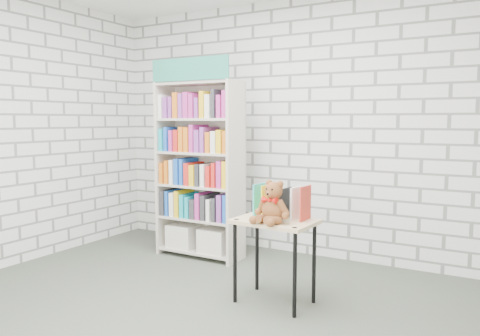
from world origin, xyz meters
The scene contains 6 objects.
ground centered at (0.00, 0.00, 0.00)m, with size 4.50×4.50×0.00m, color #40463B.
room_shell centered at (0.00, 0.00, 1.78)m, with size 4.52×4.02×2.81m.
bookshelf centered at (-0.76, 1.36, 0.97)m, with size 0.95×0.37×2.12m.
display_table centered at (0.51, 0.55, 0.59)m, with size 0.67×0.48×0.69m.
table_books centered at (0.52, 0.66, 0.82)m, with size 0.46×0.23×0.27m.
teddy_bear centered at (0.54, 0.45, 0.82)m, with size 0.31×0.29×0.33m.
Camera 1 is at (2.10, -2.80, 1.49)m, focal length 35.00 mm.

